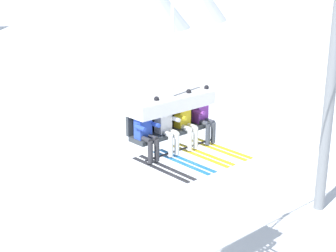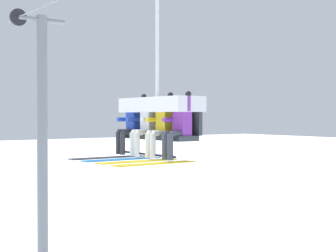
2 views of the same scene
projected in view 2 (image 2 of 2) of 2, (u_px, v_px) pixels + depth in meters
name	position (u px, v px, depth m)	size (l,w,h in m)	color
lift_tower_near	(42.00, 138.00, 17.26)	(0.36, 1.88, 8.78)	slate
chairlift_chair	(160.00, 110.00, 10.41)	(2.11, 0.74, 4.05)	#33383D
skier_blue	(129.00, 126.00, 10.97)	(0.46, 1.70, 1.23)	#2847B7
skier_white	(144.00, 125.00, 10.52)	(0.48, 1.70, 1.34)	silver
skier_yellow	(160.00, 126.00, 10.06)	(0.48, 1.70, 1.34)	yellow
skier_purple	(177.00, 126.00, 9.60)	(0.48, 1.70, 1.34)	purple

